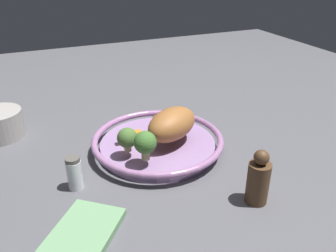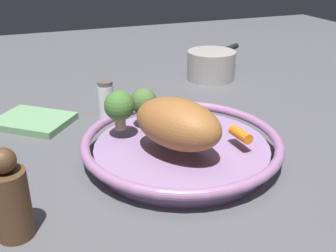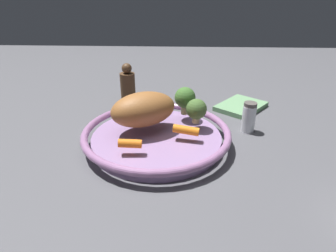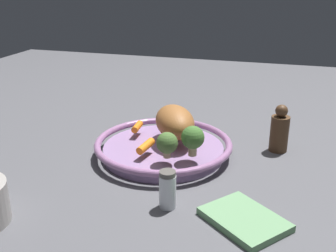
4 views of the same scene
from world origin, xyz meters
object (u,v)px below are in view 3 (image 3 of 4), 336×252
at_px(roast_chicken_piece, 143,109).
at_px(salt_shaker, 249,117).
at_px(pepper_mill, 128,85).
at_px(serving_bowl, 157,136).
at_px(dish_towel, 241,106).
at_px(baby_carrot_center, 186,130).
at_px(broccoli_floret_edge, 196,110).
at_px(baby_carrot_right, 130,144).
at_px(broccoli_floret_large, 185,98).

distance_m(roast_chicken_piece, salt_shaker, 0.27).
bearing_deg(pepper_mill, roast_chicken_piece, 17.73).
xyz_separation_m(serving_bowl, dish_towel, (-0.23, 0.24, -0.01)).
height_order(roast_chicken_piece, baby_carrot_center, roast_chicken_piece).
height_order(broccoli_floret_edge, salt_shaker, broccoli_floret_edge).
bearing_deg(baby_carrot_right, salt_shaker, 121.14).
bearing_deg(baby_carrot_center, dish_towel, 145.85).
xyz_separation_m(roast_chicken_piece, baby_carrot_center, (0.04, 0.10, -0.03)).
height_order(serving_bowl, salt_shaker, salt_shaker).
relative_size(baby_carrot_right, dish_towel, 0.33).
distance_m(serving_bowl, salt_shaker, 0.24).
bearing_deg(pepper_mill, baby_carrot_right, 10.32).
distance_m(roast_chicken_piece, dish_towel, 0.35).
bearing_deg(roast_chicken_piece, broccoli_floret_edge, 97.70).
height_order(broccoli_floret_large, pepper_mill, pepper_mill).
relative_size(roast_chicken_piece, broccoli_floret_edge, 2.61).
xyz_separation_m(baby_carrot_right, salt_shaker, (-0.16, 0.27, -0.01)).
distance_m(broccoli_floret_large, pepper_mill, 0.26).
distance_m(roast_chicken_piece, baby_carrot_center, 0.11).
bearing_deg(roast_chicken_piece, baby_carrot_right, -8.22).
xyz_separation_m(roast_chicken_piece, pepper_mill, (-0.25, -0.08, -0.03)).
bearing_deg(broccoli_floret_large, baby_carrot_center, 1.08).
distance_m(baby_carrot_right, baby_carrot_center, 0.13).
height_order(baby_carrot_center, dish_towel, baby_carrot_center).
bearing_deg(dish_towel, broccoli_floret_edge, -37.30).
height_order(baby_carrot_right, pepper_mill, pepper_mill).
height_order(baby_carrot_center, broccoli_floret_large, broccoli_floret_large).
relative_size(baby_carrot_center, broccoli_floret_large, 0.82).
distance_m(serving_bowl, broccoli_floret_large, 0.13).
height_order(broccoli_floret_edge, dish_towel, broccoli_floret_edge).
xyz_separation_m(serving_bowl, salt_shaker, (-0.08, 0.23, 0.02)).
bearing_deg(baby_carrot_center, roast_chicken_piece, -113.59).
bearing_deg(dish_towel, pepper_mill, -97.36).
xyz_separation_m(serving_bowl, baby_carrot_right, (0.09, -0.05, 0.03)).
relative_size(baby_carrot_center, broccoli_floret_edge, 0.97).
bearing_deg(baby_carrot_center, broccoli_floret_large, -178.92).
bearing_deg(serving_bowl, broccoli_floret_large, 143.89).
bearing_deg(pepper_mill, baby_carrot_center, 31.19).
xyz_separation_m(broccoli_floret_edge, dish_towel, (-0.19, 0.15, -0.07)).
relative_size(broccoli_floret_edge, pepper_mill, 0.48).
height_order(baby_carrot_right, salt_shaker, salt_shaker).
relative_size(baby_carrot_right, broccoli_floret_large, 0.67).
relative_size(broccoli_floret_large, dish_towel, 0.48).
distance_m(baby_carrot_center, broccoli_floret_large, 0.12).
xyz_separation_m(roast_chicken_piece, broccoli_floret_edge, (-0.02, 0.12, -0.01)).
bearing_deg(dish_towel, baby_carrot_center, -34.15).
relative_size(baby_carrot_right, broccoli_floret_edge, 0.80).
distance_m(serving_bowl, roast_chicken_piece, 0.07).
xyz_separation_m(roast_chicken_piece, baby_carrot_right, (0.11, -0.02, -0.03)).
relative_size(serving_bowl, roast_chicken_piece, 2.22).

